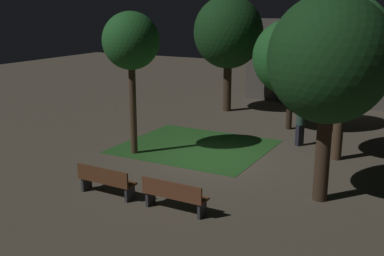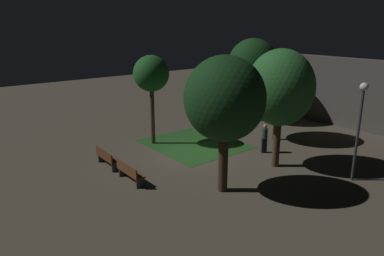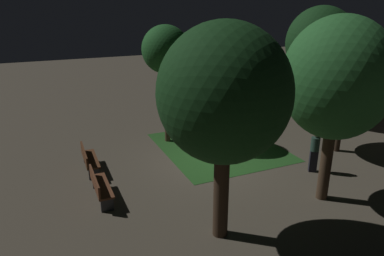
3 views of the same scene
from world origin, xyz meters
name	(u,v)px [view 3 (image 3 of 3)]	position (x,y,z in m)	size (l,w,h in m)	color
ground_plane	(208,162)	(0.00, 0.00, 0.00)	(60.00, 60.00, 0.00)	#4C4438
grass_lawn	(219,147)	(-1.21, 1.12, 0.01)	(5.52, 4.87, 0.01)	#23511E
bench_near_trees	(88,159)	(-1.14, -4.46, 0.48)	(1.81, 0.52, 0.88)	#512D19
bench_front_left	(99,186)	(1.14, -4.46, 0.48)	(1.80, 0.50, 0.88)	brown
tree_back_left	(337,79)	(3.96, 2.16, 3.92)	(3.23, 3.23, 5.76)	#423021
tree_lawn_side	(347,77)	(1.16, 5.53, 3.19)	(3.41, 3.41, 4.86)	#2D2116
tree_tall_center	(166,51)	(-2.81, -0.70, 4.08)	(2.02, 2.02, 5.16)	#423021
tree_back_right	(224,95)	(4.35, -1.79, 3.94)	(3.28, 3.28, 5.70)	#38281C
tree_near_wall	(320,43)	(-2.84, 7.70, 4.02)	(3.50, 3.50, 5.88)	#38281C
pedestrian	(314,150)	(2.31, 3.21, 0.85)	(0.32, 0.34, 1.61)	black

